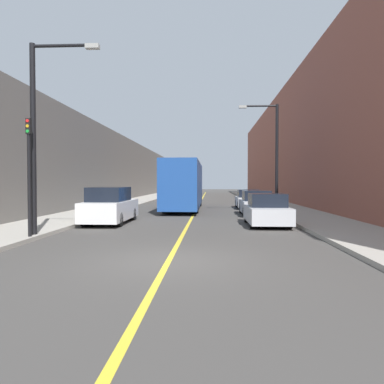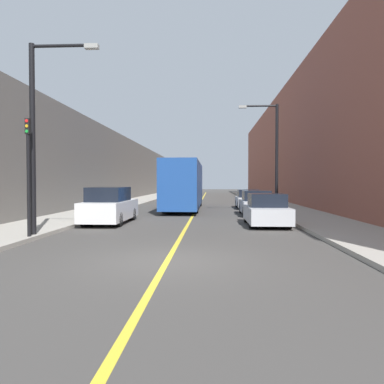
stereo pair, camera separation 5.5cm
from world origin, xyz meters
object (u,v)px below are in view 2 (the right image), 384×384
Objects in this scene: bus at (184,185)px; car_right_far at (248,200)px; parked_suv_left at (110,206)px; street_lamp_left at (39,125)px; street_lamp_right at (273,150)px; traffic_light at (28,172)px; car_right_near at (266,211)px; car_right_mid at (256,204)px.

car_right_far is (5.01, 1.07, -1.22)m from bus.
street_lamp_left is (-1.20, -5.17, 3.32)m from parked_suv_left.
street_lamp_right is at bearing 33.64° from parked_suv_left.
bus is 10.63m from parked_suv_left.
street_lamp_left is at bearing -132.59° from street_lamp_right.
parked_suv_left is at bearing 76.85° from traffic_light.
street_lamp_left is (-8.96, -4.63, 3.48)m from car_right_near.
bus is 5.27m from car_right_far.
traffic_light reaches higher than bus.
street_lamp_left is (-9.24, -16.37, 3.50)m from car_right_far.
bus is at bearing -167.90° from car_right_far.
traffic_light is at bearing -104.22° from street_lamp_left.
parked_suv_left is at bearing -125.68° from car_right_far.
car_right_mid is at bearing 48.48° from street_lamp_left.
street_lamp_left is 1.83m from traffic_light.
car_right_near is 0.99× the size of car_right_far.
street_lamp_left reaches higher than parked_suv_left.
car_right_mid is at bearing -45.41° from bus.
parked_suv_left is 1.16× the size of car_right_near.
street_lamp_left is at bearing -131.52° from car_right_mid.
bus is 2.97× the size of car_right_mid.
bus is at bearing 113.91° from car_right_near.
car_right_near is 10.67m from street_lamp_left.
bus is at bearing 73.32° from parked_suv_left.
traffic_light reaches higher than car_right_mid.
street_lamp_left is at bearing -152.66° from car_right_near.
car_right_near is (7.76, -0.54, -0.16)m from parked_suv_left.
car_right_near is 1.02× the size of traffic_light.
parked_suv_left is 13.79m from car_right_far.
car_right_far is at bearing 89.03° from car_right_mid.
traffic_light is (-1.33, -5.71, 1.57)m from parked_suv_left.
car_right_near is at bearing -91.37° from car_right_far.
bus reaches higher than car_right_near.
parked_suv_left is at bearing 176.05° from car_right_near.
parked_suv_left is at bearing -147.03° from car_right_mid.
traffic_light is at bearing -130.49° from car_right_mid.
street_lamp_right reaches higher than street_lamp_left.
traffic_light is at bearing -103.15° from parked_suv_left.
car_right_far is 0.61× the size of street_lamp_left.
car_right_far is 6.30m from street_lamp_right.
street_lamp_right is (1.10, -5.12, 3.50)m from car_right_far.
parked_suv_left is 1.14× the size of car_right_far.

